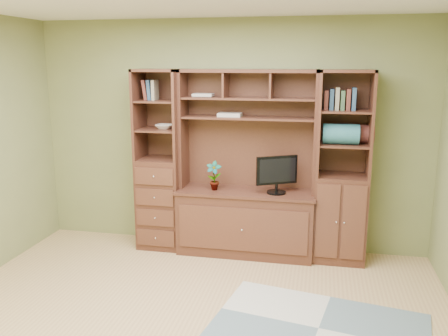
% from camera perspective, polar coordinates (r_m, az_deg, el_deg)
% --- Properties ---
extents(room, '(4.60, 4.10, 2.64)m').
position_cam_1_polar(room, '(3.53, -5.54, -0.94)').
color(room, tan).
rests_on(room, ground).
extents(center_hutch, '(1.54, 0.53, 2.05)m').
position_cam_1_polar(center_hutch, '(5.19, 2.69, 0.39)').
color(center_hutch, '#452318').
rests_on(center_hutch, ground).
extents(left_tower, '(0.50, 0.45, 2.05)m').
position_cam_1_polar(left_tower, '(5.47, -7.65, 0.92)').
color(left_tower, '#452318').
rests_on(left_tower, ground).
extents(right_tower, '(0.55, 0.45, 2.05)m').
position_cam_1_polar(right_tower, '(5.17, 14.05, -0.01)').
color(right_tower, '#452318').
rests_on(right_tower, ground).
extents(rug, '(1.88, 1.43, 0.01)m').
position_cam_1_polar(rug, '(4.14, 11.30, -18.43)').
color(rug, gray).
rests_on(rug, ground).
extents(monitor, '(0.51, 0.40, 0.57)m').
position_cam_1_polar(monitor, '(5.12, 6.39, 0.03)').
color(monitor, black).
rests_on(monitor, center_hutch).
extents(orchid, '(0.17, 0.12, 0.32)m').
position_cam_1_polar(orchid, '(5.25, -1.22, -0.94)').
color(orchid, '#AA5E39').
rests_on(orchid, center_hutch).
extents(magazines, '(0.25, 0.18, 0.04)m').
position_cam_1_polar(magazines, '(5.22, 0.72, 6.44)').
color(magazines, '#B0A396').
rests_on(magazines, center_hutch).
extents(bowl, '(0.20, 0.20, 0.05)m').
position_cam_1_polar(bowl, '(5.38, -7.19, 4.96)').
color(bowl, silver).
rests_on(bowl, left_tower).
extents(blanket_teal, '(0.36, 0.21, 0.21)m').
position_cam_1_polar(blanket_teal, '(5.06, 13.90, 3.98)').
color(blanket_teal, '#275F67').
rests_on(blanket_teal, right_tower).
extents(blanket_red, '(0.35, 0.19, 0.19)m').
position_cam_1_polar(blanket_red, '(5.20, 15.68, 4.01)').
color(blanket_red, brown).
rests_on(blanket_red, right_tower).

